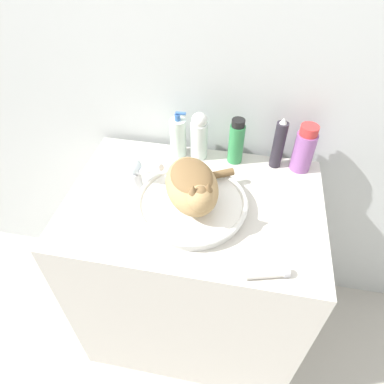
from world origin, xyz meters
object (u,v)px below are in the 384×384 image
(lotion_bottle_white, at_px, (199,136))
(cream_tube, at_px, (268,274))
(shampoo_bottle_tall, at_px, (236,142))
(hairspray_can_black, at_px, (279,144))
(cat, at_px, (194,185))
(faucet, at_px, (138,172))
(mouthwash_bottle, at_px, (304,149))
(soap_pump_bottle, at_px, (178,137))

(lotion_bottle_white, bearing_deg, cream_tube, -60.57)
(shampoo_bottle_tall, bearing_deg, lotion_bottle_white, -180.00)
(hairspray_can_black, bearing_deg, cream_tube, -91.29)
(cat, height_order, lotion_bottle_white, cat)
(shampoo_bottle_tall, distance_m, cream_tube, 0.55)
(faucet, xyz_separation_m, mouthwash_bottle, (0.59, 0.23, 0.01))
(lotion_bottle_white, distance_m, soap_pump_bottle, 0.09)
(soap_pump_bottle, height_order, cream_tube, soap_pump_bottle)
(faucet, distance_m, hairspray_can_black, 0.54)
(faucet, height_order, cream_tube, faucet)
(cat, height_order, shampoo_bottle_tall, cat)
(lotion_bottle_white, bearing_deg, faucet, -127.68)
(shampoo_bottle_tall, xyz_separation_m, soap_pump_bottle, (-0.23, -0.00, -0.01))
(lotion_bottle_white, xyz_separation_m, cream_tube, (0.30, -0.53, -0.09))
(faucet, bearing_deg, lotion_bottle_white, 69.59)
(mouthwash_bottle, bearing_deg, cream_tube, -101.62)
(lotion_bottle_white, relative_size, hairspray_can_black, 0.93)
(lotion_bottle_white, relative_size, mouthwash_bottle, 1.04)
(lotion_bottle_white, height_order, mouthwash_bottle, lotion_bottle_white)
(shampoo_bottle_tall, bearing_deg, soap_pump_bottle, -180.00)
(cat, distance_m, soap_pump_bottle, 0.33)
(cat, bearing_deg, mouthwash_bottle, 106.13)
(soap_pump_bottle, xyz_separation_m, hairspray_can_black, (0.39, 0.00, 0.02))
(hairspray_can_black, xyz_separation_m, cream_tube, (-0.01, -0.53, -0.09))
(faucet, relative_size, hairspray_can_black, 0.71)
(cat, xyz_separation_m, soap_pump_bottle, (-0.12, 0.31, -0.04))
(cat, bearing_deg, shampoo_bottle_tall, 136.37)
(lotion_bottle_white, bearing_deg, cat, -83.39)
(hairspray_can_black, bearing_deg, mouthwash_bottle, 0.00)
(mouthwash_bottle, height_order, hairspray_can_black, hairspray_can_black)
(faucet, height_order, hairspray_can_black, hairspray_can_black)
(lotion_bottle_white, distance_m, cream_tube, 0.61)
(shampoo_bottle_tall, height_order, hairspray_can_black, hairspray_can_black)
(shampoo_bottle_tall, bearing_deg, cat, -110.06)
(cream_tube, bearing_deg, soap_pump_bottle, 125.94)
(cat, bearing_deg, hairspray_can_black, 114.75)
(lotion_bottle_white, bearing_deg, soap_pump_bottle, 180.00)
(soap_pump_bottle, relative_size, cream_tube, 1.51)
(lotion_bottle_white, relative_size, soap_pump_bottle, 1.01)
(mouthwash_bottle, bearing_deg, cat, -140.31)
(cat, height_order, faucet, cat)
(cat, relative_size, shampoo_bottle_tall, 1.70)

